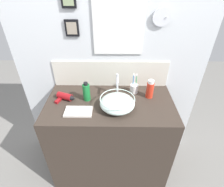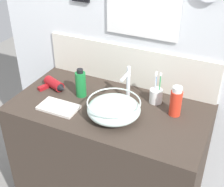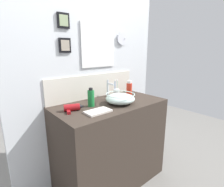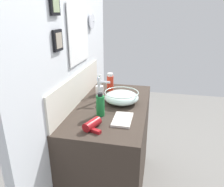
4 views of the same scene
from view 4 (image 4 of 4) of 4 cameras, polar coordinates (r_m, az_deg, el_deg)
vanity_counter at (r=2.13m, az=-0.12°, el=-14.68°), size 1.17×0.61×0.94m
back_panel at (r=1.89m, az=-10.16°, el=6.90°), size 1.89×0.09×2.52m
glass_bowl_sink at (r=1.93m, az=2.50°, el=-0.94°), size 0.30×0.30×0.10m
faucet at (r=1.94m, az=-3.08°, el=1.51°), size 0.02×0.11×0.22m
hair_drier at (r=1.54m, az=-4.81°, el=-7.87°), size 0.20×0.14×0.06m
toothbrush_cup at (r=2.13m, az=-3.28°, el=0.97°), size 0.08×0.08×0.20m
lotion_bottle at (r=2.23m, az=-0.48°, el=2.96°), size 0.07×0.07×0.18m
soap_dispenser at (r=1.68m, az=-3.07°, el=-3.11°), size 0.06×0.06×0.19m
hand_towel at (r=1.64m, az=2.77°, el=-6.79°), size 0.23×0.14×0.02m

